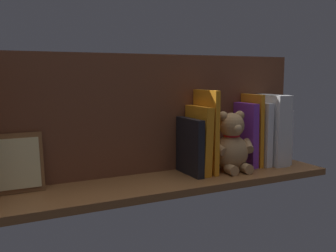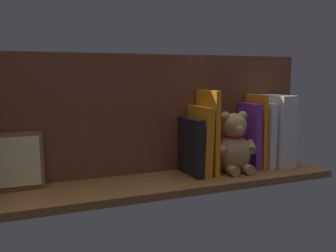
{
  "view_description": "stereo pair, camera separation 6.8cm",
  "coord_description": "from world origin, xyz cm",
  "px_view_note": "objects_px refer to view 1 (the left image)",
  "views": [
    {
      "loc": [
        52.7,
        104.27,
        31.97
      ],
      "look_at": [
        0.0,
        0.0,
        16.34
      ],
      "focal_mm": 41.9,
      "sensor_mm": 36.0,
      "label": 1
    },
    {
      "loc": [
        46.57,
        107.15,
        31.97
      ],
      "look_at": [
        0.0,
        0.0,
        16.34
      ],
      "focal_mm": 41.9,
      "sensor_mm": 36.0,
      "label": 2
    }
  ],
  "objects_px": {
    "dictionary_thick_white": "(271,129)",
    "book_0": "(279,136)",
    "teddy_bear": "(231,145)",
    "picture_frame_leaning": "(19,163)"
  },
  "relations": [
    {
      "from": "dictionary_thick_white",
      "to": "book_0",
      "type": "bearing_deg",
      "value": -170.8
    },
    {
      "from": "book_0",
      "to": "teddy_bear",
      "type": "bearing_deg",
      "value": 6.43
    },
    {
      "from": "teddy_bear",
      "to": "book_0",
      "type": "bearing_deg",
      "value": -168.42
    },
    {
      "from": "teddy_bear",
      "to": "picture_frame_leaning",
      "type": "height_order",
      "value": "teddy_bear"
    },
    {
      "from": "book_0",
      "to": "picture_frame_leaning",
      "type": "distance_m",
      "value": 0.88
    },
    {
      "from": "dictionary_thick_white",
      "to": "teddy_bear",
      "type": "distance_m",
      "value": 0.19
    },
    {
      "from": "book_0",
      "to": "picture_frame_leaning",
      "type": "height_order",
      "value": "book_0"
    },
    {
      "from": "dictionary_thick_white",
      "to": "picture_frame_leaning",
      "type": "relative_size",
      "value": 1.52
    },
    {
      "from": "book_0",
      "to": "dictionary_thick_white",
      "type": "distance_m",
      "value": 0.05
    },
    {
      "from": "book_0",
      "to": "dictionary_thick_white",
      "type": "bearing_deg",
      "value": 9.2
    }
  ]
}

